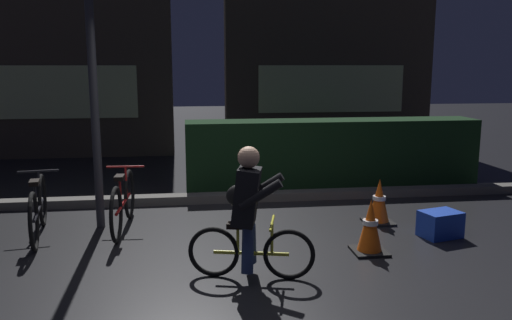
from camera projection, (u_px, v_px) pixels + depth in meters
ground_plane at (245, 255)px, 5.48m from camera, size 40.00×40.00×0.00m
sidewalk_curb at (228, 197)px, 7.62m from camera, size 12.00×0.24×0.12m
hedge_row at (332, 152)px, 8.64m from camera, size 4.80×0.70×1.08m
storefront_left at (54, 57)px, 11.01m from camera, size 4.90×0.54×4.26m
storefront_right at (329, 54)px, 12.47m from camera, size 4.99×0.54×4.44m
street_post at (95, 112)px, 6.19m from camera, size 0.10×0.10×2.82m
parked_bike_left_mid at (38, 209)px, 6.02m from camera, size 0.46×1.58×0.74m
parked_bike_center_left at (123, 202)px, 6.29m from camera, size 0.46×1.59×0.73m
traffic_cone_near at (370, 227)px, 5.51m from camera, size 0.36×0.36×0.58m
traffic_cone_far at (379, 202)px, 6.54m from camera, size 0.36×0.36×0.57m
blue_crate at (440, 224)px, 6.05m from camera, size 0.51×0.42×0.30m
cyclist at (248, 212)px, 4.81m from camera, size 1.17×0.60×1.25m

